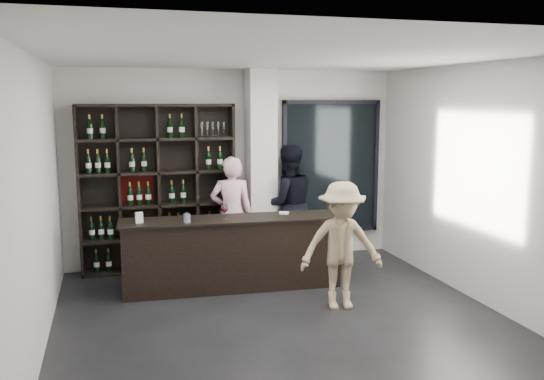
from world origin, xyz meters
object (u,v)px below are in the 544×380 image
object	(u,v)px
taster_black	(288,204)
tasting_counter	(233,253)
wine_shelf	(158,188)
taster_pink	(232,214)
customer	(341,246)

from	to	relation	value
taster_black	tasting_counter	bearing A→B (deg)	42.47
wine_shelf	taster_black	bearing A→B (deg)	-4.97
tasting_counter	taster_pink	bearing A→B (deg)	82.09
tasting_counter	taster_pink	distance (m)	0.89
tasting_counter	taster_black	bearing A→B (deg)	45.69
taster_black	customer	distance (m)	2.01
taster_pink	wine_shelf	bearing A→B (deg)	-6.11
taster_pink	customer	distance (m)	2.06
wine_shelf	taster_black	world-z (taller)	wine_shelf
taster_black	taster_pink	bearing A→B (deg)	10.78
tasting_counter	taster_pink	xyz separation A→B (m)	(0.16, 0.79, 0.36)
tasting_counter	customer	size ratio (longest dim) A/B	1.90
taster_pink	taster_black	world-z (taller)	taster_black
taster_black	customer	xyz separation A→B (m)	(0.03, -2.00, -0.14)
wine_shelf	taster_pink	size ratio (longest dim) A/B	1.44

